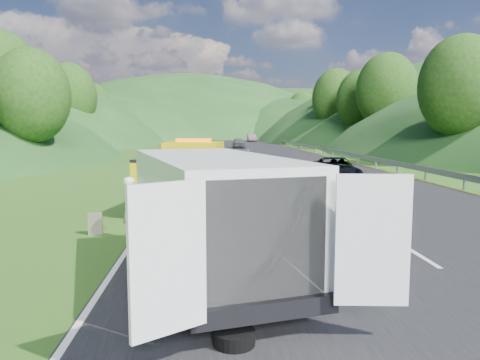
{
  "coord_description": "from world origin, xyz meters",
  "views": [
    {
      "loc": [
        -1.88,
        -12.43,
        3.03
      ],
      "look_at": [
        -0.9,
        2.5,
        1.3
      ],
      "focal_mm": 35.0,
      "sensor_mm": 36.0,
      "label": 1
    }
  ],
  "objects": [
    {
      "name": "ground",
      "position": [
        0.0,
        0.0,
        0.0
      ],
      "size": [
        320.0,
        320.0,
        0.0
      ],
      "primitive_type": "plane",
      "color": "#38661E",
      "rests_on": "ground"
    },
    {
      "name": "road_surface",
      "position": [
        3.0,
        40.0,
        0.01
      ],
      "size": [
        14.0,
        200.0,
        0.02
      ],
      "primitive_type": "cube",
      "color": "black",
      "rests_on": "ground"
    },
    {
      "name": "guardrail",
      "position": [
        10.3,
        52.5,
        0.0
      ],
      "size": [
        0.06,
        140.0,
        1.52
      ],
      "primitive_type": "cube",
      "color": "gray",
      "rests_on": "ground"
    },
    {
      "name": "tree_line_left",
      "position": [
        -19.0,
        60.0,
        0.0
      ],
      "size": [
        14.0,
        140.0,
        14.0
      ],
      "primitive_type": null,
      "color": "#31591A",
      "rests_on": "ground"
    },
    {
      "name": "tree_line_right",
      "position": [
        23.0,
        60.0,
        0.0
      ],
      "size": [
        14.0,
        140.0,
        14.0
      ],
      "primitive_type": null,
      "color": "#31591A",
      "rests_on": "ground"
    },
    {
      "name": "hills_backdrop",
      "position": [
        6.5,
        134.7,
        0.0
      ],
      "size": [
        201.0,
        288.6,
        44.0
      ],
      "primitive_type": null,
      "color": "#2D5B23",
      "rests_on": "ground"
    },
    {
      "name": "tow_truck",
      "position": [
        -2.74,
        5.21,
        1.24
      ],
      "size": [
        3.36,
        6.23,
        2.54
      ],
      "rotation": [
        0.0,
        0.0,
        -0.22
      ],
      "color": "black",
      "rests_on": "ground"
    },
    {
      "name": "white_van",
      "position": [
        -1.89,
        -3.32,
        1.39
      ],
      "size": [
        4.65,
        7.46,
        2.47
      ],
      "rotation": [
        0.0,
        0.0,
        0.26
      ],
      "color": "black",
      "rests_on": "ground"
    },
    {
      "name": "woman",
      "position": [
        -3.97,
        -0.01,
        0.0
      ],
      "size": [
        0.63,
        0.73,
        1.67
      ],
      "primitive_type": "imported",
      "rotation": [
        0.0,
        0.0,
        1.92
      ],
      "color": "silver",
      "rests_on": "ground"
    },
    {
      "name": "child",
      "position": [
        -2.92,
        -0.91,
        0.0
      ],
      "size": [
        0.59,
        0.5,
        1.06
      ],
      "primitive_type": "imported",
      "rotation": [
        0.0,
        0.0,
        -0.21
      ],
      "color": "tan",
      "rests_on": "ground"
    },
    {
      "name": "worker",
      "position": [
        -0.76,
        -5.09,
        0.0
      ],
      "size": [
        1.36,
        0.97,
        1.91
      ],
      "primitive_type": "imported",
      "rotation": [
        0.0,
        0.0,
        -0.22
      ],
      "color": "black",
      "rests_on": "ground"
    },
    {
      "name": "suitcase",
      "position": [
        -5.11,
        0.73,
        0.3
      ],
      "size": [
        0.41,
        0.26,
        0.61
      ],
      "primitive_type": "cube",
      "rotation": [
        0.0,
        0.0,
        0.15
      ],
      "color": "#565842",
      "rests_on": "ground"
    },
    {
      "name": "spare_tire",
      "position": [
        -1.56,
        -6.27,
        0.0
      ],
      "size": [
        0.59,
        0.59,
        0.2
      ],
      "primitive_type": "cylinder",
      "color": "black",
      "rests_on": "ground"
    },
    {
      "name": "passing_suv",
      "position": [
        4.68,
        11.61,
        0.0
      ],
      "size": [
        2.87,
        5.18,
        1.37
      ],
      "primitive_type": "imported",
      "rotation": [
        0.0,
        0.0,
        -0.12
      ],
      "color": "black",
      "rests_on": "ground"
    },
    {
      "name": "dist_car_a",
      "position": [
        2.24,
        52.48,
        0.0
      ],
      "size": [
        1.69,
        4.2,
        1.43
      ],
      "primitive_type": "imported",
      "color": "#454448",
      "rests_on": "ground"
    },
    {
      "name": "dist_car_b",
      "position": [
        6.4,
        78.95,
        0.0
      ],
      "size": [
        1.57,
        4.5,
        1.48
      ],
      "primitive_type": "imported",
      "color": "brown",
      "rests_on": "ground"
    },
    {
      "name": "dist_car_c",
      "position": [
        1.54,
        92.16,
        0.0
      ],
      "size": [
        1.83,
        4.51,
        1.31
      ],
      "primitive_type": "imported",
      "color": "#AF6B57",
      "rests_on": "ground"
    }
  ]
}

